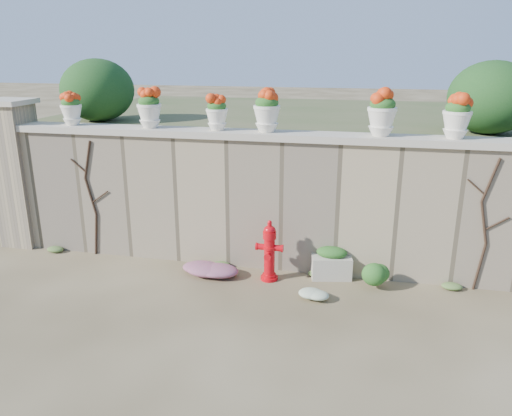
# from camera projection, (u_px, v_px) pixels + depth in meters

# --- Properties ---
(ground) EXTENTS (80.00, 80.00, 0.00)m
(ground) POSITION_uv_depth(u_px,v_px,m) (226.00, 320.00, 6.28)
(ground) COLOR #483C24
(ground) RESTS_ON ground
(stone_wall) EXTENTS (8.00, 0.40, 2.00)m
(stone_wall) POSITION_uv_depth(u_px,v_px,m) (257.00, 203.00, 7.65)
(stone_wall) COLOR #998766
(stone_wall) RESTS_ON ground
(wall_cap) EXTENTS (8.10, 0.52, 0.10)m
(wall_cap) POSITION_uv_depth(u_px,v_px,m) (257.00, 135.00, 7.33)
(wall_cap) COLOR #B8AF9C
(wall_cap) RESTS_ON stone_wall
(gate_pillar) EXTENTS (0.72, 0.72, 2.48)m
(gate_pillar) POSITION_uv_depth(u_px,v_px,m) (17.00, 173.00, 8.43)
(gate_pillar) COLOR #998766
(gate_pillar) RESTS_ON ground
(raised_fill) EXTENTS (9.00, 6.00, 2.00)m
(raised_fill) POSITION_uv_depth(u_px,v_px,m) (289.00, 160.00, 10.62)
(raised_fill) COLOR #384C23
(raised_fill) RESTS_ON ground
(back_shrub_left) EXTENTS (1.30, 1.30, 1.10)m
(back_shrub_left) POSITION_uv_depth(u_px,v_px,m) (98.00, 90.00, 8.96)
(back_shrub_left) COLOR #143814
(back_shrub_left) RESTS_ON raised_fill
(back_shrub_right) EXTENTS (1.30, 1.30, 1.10)m
(back_shrub_right) POSITION_uv_depth(u_px,v_px,m) (492.00, 98.00, 7.59)
(back_shrub_right) COLOR #143814
(back_shrub_right) RESTS_ON raised_fill
(vine_left) EXTENTS (0.60, 0.04, 1.91)m
(vine_left) POSITION_uv_depth(u_px,v_px,m) (91.00, 197.00, 8.00)
(vine_left) COLOR black
(vine_left) RESTS_ON ground
(vine_right) EXTENTS (0.60, 0.04, 1.91)m
(vine_right) POSITION_uv_depth(u_px,v_px,m) (485.00, 224.00, 6.78)
(vine_right) COLOR black
(vine_right) RESTS_ON ground
(fire_hydrant) EXTENTS (0.39, 0.28, 0.91)m
(fire_hydrant) POSITION_uv_depth(u_px,v_px,m) (269.00, 250.00, 7.25)
(fire_hydrant) COLOR red
(fire_hydrant) RESTS_ON ground
(planter_box) EXTENTS (0.64, 0.45, 0.48)m
(planter_box) POSITION_uv_depth(u_px,v_px,m) (331.00, 263.00, 7.40)
(planter_box) COLOR #B8AF9C
(planter_box) RESTS_ON ground
(green_shrub) EXTENTS (0.54, 0.49, 0.52)m
(green_shrub) POSITION_uv_depth(u_px,v_px,m) (377.00, 272.00, 7.03)
(green_shrub) COLOR #1E5119
(green_shrub) RESTS_ON ground
(magenta_clump) EXTENTS (0.83, 0.55, 0.22)m
(magenta_clump) POSITION_uv_depth(u_px,v_px,m) (211.00, 269.00, 7.47)
(magenta_clump) COLOR #C42792
(magenta_clump) RESTS_ON ground
(white_flowers) EXTENTS (0.50, 0.40, 0.18)m
(white_flowers) POSITION_uv_depth(u_px,v_px,m) (317.00, 293.00, 6.79)
(white_flowers) COLOR white
(white_flowers) RESTS_ON ground
(urn_pot_0) EXTENTS (0.33, 0.33, 0.51)m
(urn_pot_0) POSITION_uv_depth(u_px,v_px,m) (71.00, 109.00, 7.86)
(urn_pot_0) COLOR white
(urn_pot_0) RESTS_ON wall_cap
(urn_pot_1) EXTENTS (0.37, 0.37, 0.58)m
(urn_pot_1) POSITION_uv_depth(u_px,v_px,m) (149.00, 109.00, 7.57)
(urn_pot_1) COLOR white
(urn_pot_1) RESTS_ON wall_cap
(urn_pot_2) EXTENTS (0.33, 0.33, 0.51)m
(urn_pot_2) POSITION_uv_depth(u_px,v_px,m) (217.00, 113.00, 7.36)
(urn_pot_2) COLOR white
(urn_pot_2) RESTS_ON wall_cap
(urn_pot_3) EXTENTS (0.39, 0.39, 0.61)m
(urn_pot_3) POSITION_uv_depth(u_px,v_px,m) (267.00, 111.00, 7.19)
(urn_pot_3) COLOR white
(urn_pot_3) RESTS_ON wall_cap
(urn_pot_4) EXTENTS (0.40, 0.40, 0.63)m
(urn_pot_4) POSITION_uv_depth(u_px,v_px,m) (382.00, 113.00, 6.85)
(urn_pot_4) COLOR white
(urn_pot_4) RESTS_ON wall_cap
(urn_pot_5) EXTENTS (0.38, 0.38, 0.59)m
(urn_pot_5) POSITION_uv_depth(u_px,v_px,m) (457.00, 117.00, 6.66)
(urn_pot_5) COLOR white
(urn_pot_5) RESTS_ON wall_cap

